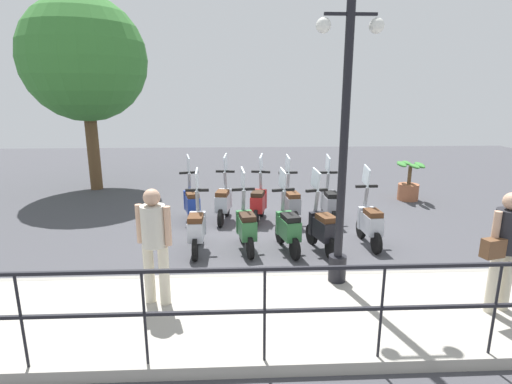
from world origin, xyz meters
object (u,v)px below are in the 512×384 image
scooter_near_1 (322,227)px  scooter_near_3 (246,226)px  pedestrian_with_bag (505,244)px  scooter_near_0 (369,222)px  pedestrian_distant (154,238)px  scooter_near_2 (288,227)px  scooter_far_1 (291,203)px  potted_palm (409,184)px  lamp_post_near (343,162)px  scooter_far_3 (224,201)px  scooter_far_4 (192,203)px  scooter_far_0 (330,203)px  tree_large (84,60)px  scooter_near_4 (197,227)px  scooter_far_2 (259,202)px

scooter_near_1 → scooter_near_3: bearing=69.3°
pedestrian_with_bag → scooter_near_3: 4.15m
scooter_near_0 → pedestrian_distant: bearing=119.7°
scooter_near_2 → scooter_far_1: bearing=-22.0°
pedestrian_with_bag → potted_palm: (6.05, -1.41, -0.63)m
scooter_far_1 → lamp_post_near: bearing=177.4°
lamp_post_near → scooter_near_1: bearing=-2.9°
potted_palm → scooter_far_1: (-1.90, 3.56, 0.04)m
scooter_near_2 → scooter_far_3: (1.88, 1.25, 0.00)m
pedestrian_with_bag → scooter_near_0: pedestrian_with_bag is taller
scooter_far_1 → scooter_far_4: bearing=79.1°
scooter_far_0 → scooter_far_4: bearing=86.0°
potted_palm → scooter_far_0: bearing=125.8°
pedestrian_distant → tree_large: bearing=-139.6°
scooter_near_4 → scooter_far_2: bearing=-35.3°
pedestrian_with_bag → scooter_far_3: size_ratio=1.03×
scooter_far_4 → lamp_post_near: bearing=-157.1°
lamp_post_near → scooter_near_2: (1.55, 0.56, -1.49)m
pedestrian_with_bag → scooter_near_2: 3.53m
potted_palm → scooter_far_1: size_ratio=0.69×
scooter_far_2 → scooter_far_4: same height
scooter_near_4 → scooter_far_3: bearing=-13.3°
pedestrian_distant → scooter_near_2: size_ratio=1.03×
tree_large → scooter_far_1: tree_large is taller
scooter_near_0 → scooter_near_3: 2.41m
potted_palm → scooter_far_0: 3.28m
scooter_near_2 → scooter_far_2: bearing=1.3°
scooter_near_2 → scooter_far_0: same height
lamp_post_near → potted_palm: size_ratio=3.90×
scooter_far_1 → scooter_near_3: bearing=138.6°
pedestrian_distant → scooter_far_0: (3.72, -3.19, -0.60)m
lamp_post_near → scooter_far_2: bearing=16.8°
tree_large → potted_palm: bearing=-100.8°
scooter_near_2 → scooter_near_3: same height
scooter_far_3 → potted_palm: bearing=-63.2°
tree_large → scooter_far_4: 5.91m
tree_large → scooter_far_3: (-3.42, -4.07, -3.36)m
pedestrian_with_bag → scooter_near_4: size_ratio=1.03×
lamp_post_near → scooter_near_4: 3.14m
pedestrian_distant → scooter_far_1: (3.73, -2.29, -0.60)m
scooter_far_3 → pedestrian_distant: bearing=177.6°
pedestrian_distant → scooter_far_4: pedestrian_distant is taller
scooter_far_0 → scooter_far_2: same height
potted_palm → scooter_near_0: scooter_near_0 is taller
potted_palm → pedestrian_with_bag: bearing=166.9°
pedestrian_with_bag → scooter_near_2: bearing=28.6°
pedestrian_distant → lamp_post_near: bearing=117.9°
scooter_near_2 → scooter_near_4: bearing=75.8°
lamp_post_near → scooter_far_4: bearing=37.4°
scooter_near_2 → scooter_near_1: bearing=-107.7°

